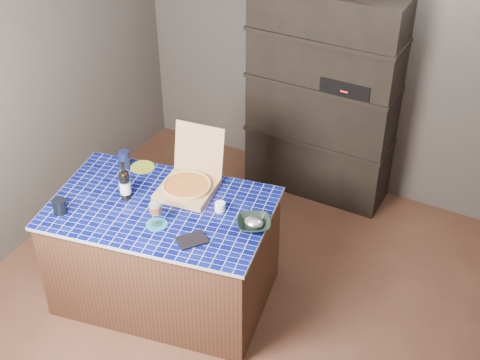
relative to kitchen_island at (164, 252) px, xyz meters
The scene contains 14 objects.
room 0.97m from the kitchen_island, 25.63° to the left, with size 3.50×3.50×3.50m.
shelving_unit 1.85m from the kitchen_island, 76.16° to the left, with size 1.20×0.41×1.80m.
kitchen_island is the anchor object (origin of this frame).
pizza_box 0.52m from the kitchen_island, 74.91° to the left, with size 0.41×0.48×0.39m.
mead_bottle 0.57m from the kitchen_island, behind, with size 0.08×0.08×0.28m.
teal_trivet 0.44m from the kitchen_island, 62.37° to the right, with size 0.14×0.14×0.01m, color #17667B.
wine_glass 0.57m from the kitchen_island, 62.37° to the right, with size 0.08×0.08×0.19m.
tumbler 0.79m from the kitchen_island, 146.32° to the right, with size 0.09×0.09×0.10m, color black.
dvd_case 0.58m from the kitchen_island, 28.01° to the right, with size 0.13×0.18×0.01m, color black.
bowl 0.78m from the kitchen_island, ahead, with size 0.22×0.22×0.05m, color black.
foil_contents 0.78m from the kitchen_island, ahead, with size 0.13×0.11×0.06m, color silver.
white_jar 0.58m from the kitchen_island, 22.92° to the left, with size 0.07×0.07×0.06m, color white.
navy_cup 0.72m from the kitchen_island, 150.78° to the left, with size 0.08×0.08×0.13m, color #0E1534.
green_trivet 0.63m from the kitchen_island, 138.88° to the left, with size 0.17×0.17×0.01m, color olive.
Camera 1 is at (1.70, -3.02, 3.49)m, focal length 50.00 mm.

